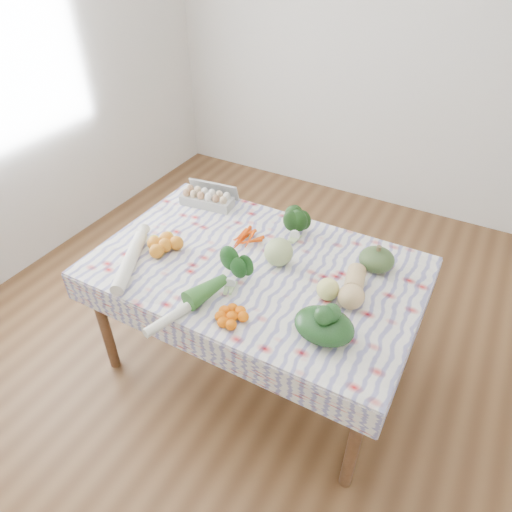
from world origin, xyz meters
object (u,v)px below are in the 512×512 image
kabocha_squash (377,259)px  cabbage (279,252)px  egg_carton (207,199)px  butternut_squash (354,286)px  grapefruit (328,289)px  dining_table (256,277)px

kabocha_squash → cabbage: cabbage is taller
egg_carton → cabbage: size_ratio=2.18×
butternut_squash → grapefruit: butternut_squash is taller
kabocha_squash → grapefruit: size_ratio=1.65×
egg_carton → butternut_squash: 1.11m
kabocha_squash → butternut_squash: (-0.03, -0.25, 0.00)m
grapefruit → egg_carton: bearing=156.4°
dining_table → butternut_squash: 0.53m
kabocha_squash → cabbage: bearing=-155.7°
egg_carton → dining_table: bearing=-41.3°
cabbage → grapefruit: size_ratio=1.38×
dining_table → butternut_squash: (0.51, 0.02, 0.14)m
kabocha_squash → butternut_squash: size_ratio=0.67×
butternut_squash → grapefruit: (-0.10, -0.07, -0.01)m
egg_carton → cabbage: cabbage is taller
egg_carton → grapefruit: 1.05m
cabbage → butternut_squash: 0.42m
egg_carton → butternut_squash: butternut_squash is taller
egg_carton → butternut_squash: bearing=-25.6°
egg_carton → kabocha_squash: size_ratio=1.82×
butternut_squash → grapefruit: size_ratio=2.47×
egg_carton → kabocha_squash: (1.09, -0.10, 0.02)m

